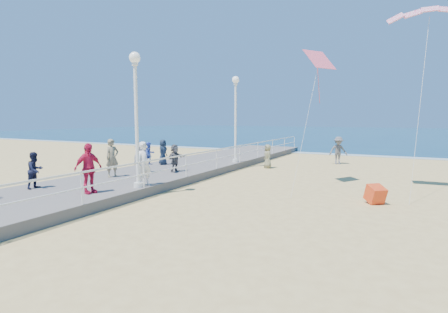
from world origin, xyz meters
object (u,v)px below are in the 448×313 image
at_px(spectator_3, 88,168).
at_px(spectator_5, 175,158).
at_px(spectator_4, 163,152).
at_px(woman_holding_toddler, 144,164).
at_px(spectator_6, 112,158).
at_px(spectator_7, 35,170).
at_px(lamp_post_mid, 136,106).
at_px(box_kite, 375,196).
at_px(beach_walker_a, 338,150).
at_px(spectator_2, 141,158).
at_px(toddler_held, 149,154).
at_px(beach_walker_c, 268,156).
at_px(lamp_post_far, 236,110).

distance_m(spectator_3, spectator_5, 5.73).
distance_m(spectator_4, spectator_5, 2.99).
relative_size(woman_holding_toddler, spectator_6, 1.01).
relative_size(spectator_6, spectator_7, 1.24).
bearing_deg(spectator_5, woman_holding_toddler, -163.90).
height_order(spectator_5, spectator_7, spectator_7).
bearing_deg(spectator_7, lamp_post_mid, -69.88).
relative_size(woman_holding_toddler, box_kite, 3.02).
height_order(woman_holding_toddler, box_kite, woman_holding_toddler).
bearing_deg(beach_walker_a, spectator_2, -149.07).
relative_size(toddler_held, spectator_5, 0.65).
xyz_separation_m(spectator_3, beach_walker_c, (2.61, 11.78, -0.58)).
bearing_deg(woman_holding_toddler, spectator_7, 144.97).
distance_m(spectator_5, box_kite, 9.70).
distance_m(spectator_7, box_kite, 13.16).
bearing_deg(spectator_4, lamp_post_far, -58.15).
relative_size(spectator_5, box_kite, 2.39).
distance_m(lamp_post_mid, toddler_held, 2.04).
bearing_deg(lamp_post_mid, spectator_7, -150.10).
xyz_separation_m(beach_walker_a, beach_walker_c, (-3.62, -4.06, -0.19)).
bearing_deg(spectator_3, box_kite, -53.50).
height_order(spectator_4, beach_walker_a, spectator_4).
distance_m(lamp_post_mid, beach_walker_c, 10.64).
xyz_separation_m(lamp_post_mid, woman_holding_toddler, (-0.05, 0.46, -2.35)).
relative_size(spectator_4, spectator_5, 1.05).
distance_m(spectator_4, spectator_7, 7.99).
xyz_separation_m(spectator_3, spectator_4, (-2.48, 7.67, -0.18)).
relative_size(toddler_held, spectator_6, 0.52).
bearing_deg(lamp_post_far, spectator_6, -109.91).
bearing_deg(box_kite, spectator_7, 163.73).
relative_size(lamp_post_far, woman_holding_toddler, 2.93).
relative_size(spectator_6, box_kite, 3.00).
xyz_separation_m(lamp_post_far, woman_holding_toddler, (-0.05, -8.54, -2.35)).
bearing_deg(spectator_4, spectator_3, -172.41).
height_order(spectator_4, spectator_7, spectator_4).
height_order(spectator_2, spectator_7, spectator_2).
relative_size(lamp_post_far, beach_walker_c, 3.52).
bearing_deg(spectator_3, beach_walker_c, -3.57).
height_order(spectator_2, spectator_4, spectator_2).
bearing_deg(woman_holding_toddler, lamp_post_far, 18.97).
bearing_deg(lamp_post_mid, spectator_4, 119.19).
xyz_separation_m(toddler_held, box_kite, (8.46, 2.61, -1.42)).
distance_m(spectator_4, beach_walker_a, 11.94).
xyz_separation_m(spectator_4, spectator_5, (2.27, -1.95, -0.04)).
distance_m(lamp_post_mid, lamp_post_far, 9.00).
xyz_separation_m(spectator_4, beach_walker_c, (5.09, 4.11, -0.40)).
relative_size(lamp_post_mid, beach_walker_a, 2.80).
relative_size(beach_walker_a, beach_walker_c, 1.25).
bearing_deg(woman_holding_toddler, spectator_4, 50.12).
xyz_separation_m(lamp_post_far, spectator_4, (-3.34, -3.02, -2.51)).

